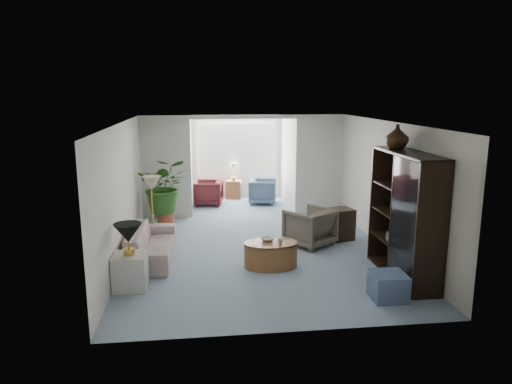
{
  "coord_description": "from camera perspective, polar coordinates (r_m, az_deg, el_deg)",
  "views": [
    {
      "loc": [
        -1.13,
        -8.56,
        3.05
      ],
      "look_at": [
        0.0,
        0.6,
        1.1
      ],
      "focal_mm": 33.44,
      "sensor_mm": 36.0,
      "label": 1
    }
  ],
  "objects": [
    {
      "name": "shelf_clutter",
      "position": [
        7.96,
        17.87,
        -4.03
      ],
      "size": [
        0.3,
        0.95,
        1.06
      ],
      "color": "black",
      "rests_on": "entertainment_cabinet"
    },
    {
      "name": "window_blinds",
      "position": [
        13.86,
        -2.31,
        5.07
      ],
      "size": [
        2.2,
        0.02,
        1.5
      ],
      "primitive_type": "cube",
      "color": "white"
    },
    {
      "name": "back_header",
      "position": [
        11.63,
        -1.46,
        8.96
      ],
      "size": [
        2.6,
        0.12,
        0.1
      ],
      "primitive_type": "cube",
      "color": "silver",
      "rests_on": "back_pier_left"
    },
    {
      "name": "framed_picture",
      "position": [
        9.29,
        15.81,
        3.12
      ],
      "size": [
        0.04,
        0.5,
        0.4
      ],
      "primitive_type": "cube",
      "color": "#BEB398"
    },
    {
      "name": "ottoman",
      "position": [
        7.52,
        15.53,
        -10.79
      ],
      "size": [
        0.51,
        0.51,
        0.4
      ],
      "primitive_type": "cube",
      "rotation": [
        0.0,
        0.0,
        -0.02
      ],
      "color": "slate",
      "rests_on": "ground"
    },
    {
      "name": "coffee_table",
      "position": [
        8.5,
        1.78,
        -7.49
      ],
      "size": [
        1.18,
        1.18,
        0.45
      ],
      "primitive_type": "cylinder",
      "rotation": [
        0.0,
        0.0,
        0.29
      ],
      "color": "olive",
      "rests_on": "ground"
    },
    {
      "name": "window_pane",
      "position": [
        13.89,
        -2.32,
        5.09
      ],
      "size": [
        2.2,
        0.02,
        1.5
      ],
      "primitive_type": "cube",
      "color": "white"
    },
    {
      "name": "sunroom_floor",
      "position": [
        13.07,
        -1.87,
        -1.58
      ],
      "size": [
        2.6,
        2.6,
        0.0
      ],
      "primitive_type": "plane",
      "color": "#8AA0B6",
      "rests_on": "ground"
    },
    {
      "name": "table_lamp",
      "position": [
        7.64,
        -15.06,
        -4.76
      ],
      "size": [
        0.44,
        0.44,
        0.3
      ],
      "primitive_type": "cone",
      "color": "black",
      "rests_on": "end_table"
    },
    {
      "name": "coffee_bowl",
      "position": [
        8.51,
        1.35,
        -5.68
      ],
      "size": [
        0.28,
        0.28,
        0.06
      ],
      "primitive_type": "imported",
      "rotation": [
        0.0,
        0.0,
        0.29
      ],
      "color": "beige",
      "rests_on": "coffee_table"
    },
    {
      "name": "back_pier_left",
      "position": [
        11.73,
        -10.72,
        2.89
      ],
      "size": [
        1.2,
        0.12,
        2.5
      ],
      "primitive_type": "cube",
      "color": "silver",
      "rests_on": "ground"
    },
    {
      "name": "floor",
      "position": [
        9.16,
        0.46,
        -7.52
      ],
      "size": [
        6.0,
        6.0,
        0.0
      ],
      "primitive_type": "plane",
      "color": "#8AA0B6",
      "rests_on": "ground"
    },
    {
      "name": "entertainment_cabinet",
      "position": [
        8.21,
        17.38,
        -2.72
      ],
      "size": [
        0.5,
        1.89,
        2.1
      ],
      "primitive_type": "cube",
      "color": "black",
      "rests_on": "ground"
    },
    {
      "name": "back_pier_right",
      "position": [
        12.09,
        7.59,
        3.25
      ],
      "size": [
        1.2,
        0.12,
        2.5
      ],
      "primitive_type": "cube",
      "color": "silver",
      "rests_on": "ground"
    },
    {
      "name": "wingback_chair",
      "position": [
        9.67,
        6.44,
        -4.17
      ],
      "size": [
        1.15,
        1.15,
        0.76
      ],
      "primitive_type": "imported",
      "rotation": [
        0.0,
        0.0,
        3.76
      ],
      "color": "#60574B",
      "rests_on": "ground"
    },
    {
      "name": "coffee_cup",
      "position": [
        8.34,
        2.92,
        -5.91
      ],
      "size": [
        0.12,
        0.12,
        0.09
      ],
      "primitive_type": "imported",
      "rotation": [
        0.0,
        0.0,
        0.29
      ],
      "color": "#B3AC9D",
      "rests_on": "coffee_table"
    },
    {
      "name": "cabinet_urn",
      "position": [
        8.45,
        16.53,
        6.38
      ],
      "size": [
        0.39,
        0.39,
        0.41
      ],
      "primitive_type": "imported",
      "color": "#322110",
      "rests_on": "entertainment_cabinet"
    },
    {
      "name": "floor_lamp",
      "position": [
        9.79,
        -12.42,
        1.05
      ],
      "size": [
        0.36,
        0.36,
        0.28
      ],
      "primitive_type": "cone",
      "color": "beige",
      "rests_on": "ground"
    },
    {
      "name": "sunroom_table",
      "position": [
        13.87,
        -2.69,
        0.32
      ],
      "size": [
        0.49,
        0.41,
        0.53
      ],
      "primitive_type": "cube",
      "rotation": [
        0.0,
        0.0,
        -0.18
      ],
      "color": "olive",
      "rests_on": "ground"
    },
    {
      "name": "sunroom_chair_maroon",
      "position": [
        13.09,
        -5.72,
        -0.1
      ],
      "size": [
        0.86,
        0.84,
        0.67
      ],
      "primitive_type": "imported",
      "rotation": [
        0.0,
        0.0,
        -1.75
      ],
      "color": "#511B1F",
      "rests_on": "ground"
    },
    {
      "name": "sofa",
      "position": [
        9.08,
        -12.44,
        -6.06
      ],
      "size": [
        0.82,
        2.01,
        0.58
      ],
      "primitive_type": "imported",
      "rotation": [
        0.0,
        0.0,
        1.55
      ],
      "color": "beige",
      "rests_on": "ground"
    },
    {
      "name": "end_table",
      "position": [
        7.84,
        -14.81,
        -9.18
      ],
      "size": [
        0.52,
        0.52,
        0.56
      ],
      "primitive_type": "cube",
      "rotation": [
        0.0,
        0.0,
        -0.02
      ],
      "color": "beige",
      "rests_on": "ground"
    },
    {
      "name": "sunroom_chair_blue",
      "position": [
        13.2,
        0.81,
        0.07
      ],
      "size": [
        0.86,
        0.85,
        0.68
      ],
      "primitive_type": "imported",
      "rotation": [
        0.0,
        0.0,
        1.39
      ],
      "color": "slate",
      "rests_on": "ground"
    },
    {
      "name": "plant_pot",
      "position": [
        11.22,
        -10.74,
        -3.21
      ],
      "size": [
        0.4,
        0.4,
        0.32
      ],
      "primitive_type": "cylinder",
      "color": "#A3452F",
      "rests_on": "ground"
    },
    {
      "name": "side_table_dark",
      "position": [
        10.14,
        9.9,
        -3.82
      ],
      "size": [
        0.64,
        0.57,
        0.66
      ],
      "primitive_type": "cube",
      "rotation": [
        0.0,
        0.0,
        0.27
      ],
      "color": "black",
      "rests_on": "ground"
    },
    {
      "name": "house_plant",
      "position": [
        11.04,
        -10.9,
        0.76
      ],
      "size": [
        1.14,
        0.99,
        1.27
      ],
      "primitive_type": "imported",
      "color": "#29561D",
      "rests_on": "plant_pot"
    }
  ]
}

